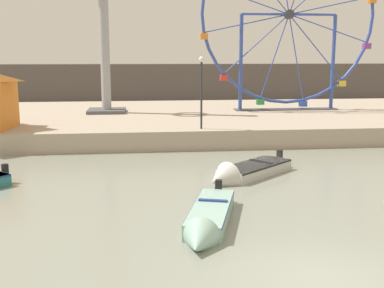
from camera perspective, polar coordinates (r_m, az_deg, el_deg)
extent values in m
plane|color=gray|center=(12.45, 14.65, -15.35)|extent=(240.00, 240.00, 0.00)
cube|color=tan|center=(36.43, 0.29, 2.95)|extent=(110.00, 18.84, 1.14)
cube|color=#564C47|center=(55.21, -2.05, 7.23)|extent=(140.00, 3.00, 4.40)
cube|color=silver|center=(22.02, 7.48, -3.00)|extent=(3.94, 3.73, 0.50)
cube|color=black|center=(21.97, 7.49, -2.47)|extent=(3.92, 3.72, 0.08)
cone|color=silver|center=(20.03, 3.37, -4.28)|extent=(1.73, 1.75, 1.36)
cube|color=black|center=(23.67, 10.38, -1.24)|extent=(0.31, 0.31, 0.44)
cube|color=black|center=(22.36, 8.22, -2.07)|extent=(0.93, 1.01, 0.06)
cube|color=black|center=(21.82, -21.35, -2.78)|extent=(0.31, 0.31, 0.44)
cube|color=#93BCAD|center=(15.90, 2.26, -8.22)|extent=(2.25, 4.18, 0.50)
cube|color=navy|center=(15.84, 2.27, -7.50)|extent=(2.25, 4.15, 0.08)
cone|color=#93BCAD|center=(13.55, 0.77, -11.63)|extent=(1.37, 1.37, 1.10)
cube|color=black|center=(17.80, 3.19, -4.97)|extent=(0.29, 0.26, 0.44)
cube|color=navy|center=(16.29, 2.51, -6.73)|extent=(0.99, 0.43, 0.06)
torus|color=#334CA8|center=(38.46, 11.48, 14.88)|extent=(13.61, 0.24, 13.61)
cylinder|color=#38383D|center=(38.46, 11.48, 14.88)|extent=(0.70, 0.50, 0.70)
cylinder|color=#334CA8|center=(37.67, 7.67, 11.68)|extent=(5.03, 0.08, 4.53)
cube|color=red|center=(37.18, 3.82, 7.89)|extent=(0.56, 0.48, 0.44)
cylinder|color=#334CA8|center=(38.03, 9.79, 10.19)|extent=(2.15, 0.08, 6.38)
cube|color=#33934C|center=(37.93, 8.12, 5.00)|extent=(0.56, 0.48, 0.44)
cylinder|color=#334CA8|center=(38.55, 12.29, 9.97)|extent=(1.46, 0.08, 6.56)
cube|color=#3356B7|center=(38.95, 13.05, 4.70)|extent=(0.56, 0.48, 0.44)
cylinder|color=#334CA8|center=(39.07, 14.52, 11.03)|extent=(4.53, 0.08, 5.03)
cube|color=yellow|center=(39.97, 17.35, 6.90)|extent=(0.56, 0.48, 0.44)
cylinder|color=#334CA8|center=(39.46, 15.94, 13.06)|extent=(6.38, 0.08, 2.15)
cube|color=purple|center=(40.71, 20.06, 10.89)|extent=(0.56, 0.48, 0.44)
cylinder|color=#334CA8|center=(39.62, 16.19, 15.55)|extent=(6.56, 0.08, 1.46)
cube|color=orange|center=(41.00, 20.61, 15.70)|extent=(0.56, 0.48, 0.44)
cylinder|color=#334CA8|center=(37.72, 6.73, 16.68)|extent=(6.38, 0.08, 2.15)
cylinder|color=#334CA8|center=(37.55, 6.53, 14.07)|extent=(6.56, 0.08, 1.46)
cube|color=orange|center=(36.92, 1.42, 12.68)|extent=(0.56, 0.48, 0.44)
cylinder|color=#334CA8|center=(37.39, 5.82, 9.57)|extent=(0.28, 0.28, 7.29)
cylinder|color=#334CA8|center=(39.60, 16.42, 9.25)|extent=(0.28, 0.28, 7.29)
cylinder|color=#334CA8|center=(38.46, 11.48, 14.88)|extent=(7.35, 0.18, 0.18)
cube|color=#4C4C51|center=(38.56, 11.09, 4.09)|extent=(8.15, 1.20, 0.08)
cylinder|color=#999EA3|center=(36.53, -10.48, 15.67)|extent=(0.70, 0.70, 15.23)
cube|color=#4C4C51|center=(36.61, -10.09, 3.91)|extent=(2.80, 2.80, 0.24)
cylinder|color=#2D2D33|center=(27.76, 1.13, 5.77)|extent=(0.12, 0.12, 3.85)
sphere|color=#F2EACC|center=(27.67, 1.14, 10.04)|extent=(0.32, 0.32, 0.32)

